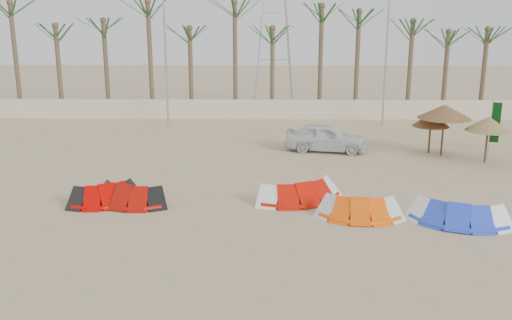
{
  "coord_description": "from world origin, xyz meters",
  "views": [
    {
      "loc": [
        0.39,
        -16.63,
        7.33
      ],
      "look_at": [
        0.0,
        6.0,
        1.3
      ],
      "focal_mm": 40.0,
      "sensor_mm": 36.0,
      "label": 1
    }
  ],
  "objects_px": {
    "kite_orange": "(358,205)",
    "car": "(326,137)",
    "kite_red_right": "(300,189)",
    "parasol_right": "(445,112)",
    "parasol_mid": "(488,124)",
    "parasol_left": "(431,120)",
    "kite_blue": "(456,210)",
    "kite_red_left": "(108,192)",
    "kite_red_mid": "(130,192)"
  },
  "relations": [
    {
      "from": "parasol_right",
      "to": "kite_blue",
      "type": "bearing_deg",
      "value": -103.59
    },
    {
      "from": "car",
      "to": "kite_orange",
      "type": "bearing_deg",
      "value": -168.09
    },
    {
      "from": "parasol_mid",
      "to": "parasol_right",
      "type": "bearing_deg",
      "value": 142.99
    },
    {
      "from": "kite_blue",
      "to": "parasol_mid",
      "type": "height_order",
      "value": "parasol_mid"
    },
    {
      "from": "kite_red_mid",
      "to": "parasol_left",
      "type": "relative_size",
      "value": 1.63
    },
    {
      "from": "kite_orange",
      "to": "parasol_mid",
      "type": "distance_m",
      "value": 10.73
    },
    {
      "from": "car",
      "to": "parasol_left",
      "type": "bearing_deg",
      "value": -82.77
    },
    {
      "from": "kite_red_mid",
      "to": "kite_blue",
      "type": "height_order",
      "value": "same"
    },
    {
      "from": "parasol_left",
      "to": "car",
      "type": "height_order",
      "value": "parasol_left"
    },
    {
      "from": "kite_red_left",
      "to": "parasol_left",
      "type": "xyz_separation_m",
      "value": [
        14.68,
        8.08,
        1.35
      ]
    },
    {
      "from": "kite_orange",
      "to": "car",
      "type": "bearing_deg",
      "value": 91.06
    },
    {
      "from": "kite_blue",
      "to": "car",
      "type": "relative_size",
      "value": 0.89
    },
    {
      "from": "kite_red_left",
      "to": "car",
      "type": "relative_size",
      "value": 0.78
    },
    {
      "from": "kite_red_mid",
      "to": "parasol_mid",
      "type": "xyz_separation_m",
      "value": [
        16.08,
        6.28,
        1.51
      ]
    },
    {
      "from": "kite_red_mid",
      "to": "parasol_right",
      "type": "height_order",
      "value": "parasol_right"
    },
    {
      "from": "kite_red_right",
      "to": "car",
      "type": "height_order",
      "value": "car"
    },
    {
      "from": "kite_orange",
      "to": "kite_red_right",
      "type": "bearing_deg",
      "value": 136.87
    },
    {
      "from": "kite_red_mid",
      "to": "kite_orange",
      "type": "bearing_deg",
      "value": -8.78
    },
    {
      "from": "kite_red_right",
      "to": "parasol_right",
      "type": "relative_size",
      "value": 1.47
    },
    {
      "from": "kite_red_mid",
      "to": "parasol_right",
      "type": "relative_size",
      "value": 1.27
    },
    {
      "from": "kite_orange",
      "to": "kite_blue",
      "type": "relative_size",
      "value": 0.84
    },
    {
      "from": "kite_red_right",
      "to": "kite_orange",
      "type": "bearing_deg",
      "value": -43.13
    },
    {
      "from": "parasol_left",
      "to": "parasol_right",
      "type": "xyz_separation_m",
      "value": [
        0.49,
        -0.54,
        0.52
      ]
    },
    {
      "from": "kite_red_mid",
      "to": "kite_orange",
      "type": "xyz_separation_m",
      "value": [
        8.68,
        -1.34,
        -0.0
      ]
    },
    {
      "from": "kite_blue",
      "to": "car",
      "type": "distance_m",
      "value": 10.89
    },
    {
      "from": "kite_red_left",
      "to": "kite_orange",
      "type": "xyz_separation_m",
      "value": [
        9.52,
        -1.4,
        0.0
      ]
    },
    {
      "from": "parasol_mid",
      "to": "car",
      "type": "xyz_separation_m",
      "value": [
        -7.58,
        2.2,
        -1.19
      ]
    },
    {
      "from": "kite_red_left",
      "to": "parasol_mid",
      "type": "relative_size",
      "value": 1.47
    },
    {
      "from": "kite_red_left",
      "to": "parasol_right",
      "type": "bearing_deg",
      "value": 26.42
    },
    {
      "from": "kite_red_right",
      "to": "parasol_right",
      "type": "xyz_separation_m",
      "value": [
        7.67,
        7.05,
        1.87
      ]
    },
    {
      "from": "kite_red_mid",
      "to": "kite_orange",
      "type": "distance_m",
      "value": 8.78
    },
    {
      "from": "kite_blue",
      "to": "car",
      "type": "bearing_deg",
      "value": 109.07
    },
    {
      "from": "kite_red_right",
      "to": "kite_red_mid",
      "type": "bearing_deg",
      "value": -175.31
    },
    {
      "from": "kite_red_left",
      "to": "kite_red_mid",
      "type": "bearing_deg",
      "value": -3.94
    },
    {
      "from": "parasol_mid",
      "to": "car",
      "type": "distance_m",
      "value": 7.99
    },
    {
      "from": "parasol_right",
      "to": "parasol_left",
      "type": "bearing_deg",
      "value": 132.18
    },
    {
      "from": "kite_red_left",
      "to": "kite_red_mid",
      "type": "distance_m",
      "value": 0.85
    },
    {
      "from": "parasol_mid",
      "to": "parasol_right",
      "type": "distance_m",
      "value": 2.22
    },
    {
      "from": "car",
      "to": "kite_blue",
      "type": "bearing_deg",
      "value": -150.08
    },
    {
      "from": "kite_orange",
      "to": "parasol_left",
      "type": "relative_size",
      "value": 1.51
    },
    {
      "from": "parasol_right",
      "to": "car",
      "type": "xyz_separation_m",
      "value": [
        -5.83,
        0.88,
        -1.56
      ]
    },
    {
      "from": "kite_orange",
      "to": "car",
      "type": "xyz_separation_m",
      "value": [
        -0.18,
        9.81,
        0.32
      ]
    },
    {
      "from": "parasol_left",
      "to": "kite_blue",
      "type": "bearing_deg",
      "value": -100.18
    },
    {
      "from": "kite_red_right",
      "to": "kite_orange",
      "type": "relative_size",
      "value": 1.24
    },
    {
      "from": "kite_red_left",
      "to": "kite_blue",
      "type": "bearing_deg",
      "value": -8.25
    },
    {
      "from": "parasol_mid",
      "to": "car",
      "type": "relative_size",
      "value": 0.53
    },
    {
      "from": "kite_red_right",
      "to": "parasol_mid",
      "type": "relative_size",
      "value": 1.74
    },
    {
      "from": "kite_orange",
      "to": "parasol_left",
      "type": "xyz_separation_m",
      "value": [
        5.16,
        9.48,
        1.35
      ]
    },
    {
      "from": "parasol_right",
      "to": "parasol_mid",
      "type": "bearing_deg",
      "value": -37.01
    },
    {
      "from": "kite_blue",
      "to": "kite_red_mid",
      "type": "bearing_deg",
      "value": 171.45
    }
  ]
}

